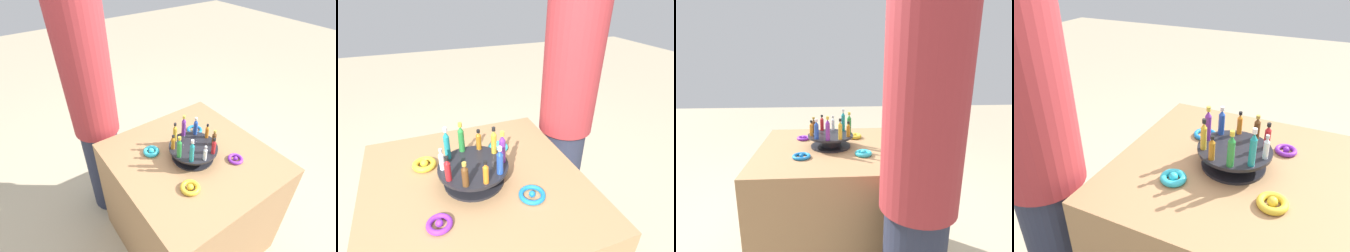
{
  "view_description": "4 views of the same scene",
  "coord_description": "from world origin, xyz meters",
  "views": [
    {
      "loc": [
        0.83,
        -0.76,
        1.85
      ],
      "look_at": [
        -0.14,
        -0.07,
        0.96
      ],
      "focal_mm": 28.0,
      "sensor_mm": 36.0,
      "label": 1
    },
    {
      "loc": [
        0.17,
        0.82,
        1.51
      ],
      "look_at": [
        -0.17,
        -0.09,
        0.97
      ],
      "focal_mm": 28.0,
      "sensor_mm": 36.0,
      "label": 2
    },
    {
      "loc": [
        -1.55,
        0.02,
        1.32
      ],
      "look_at": [
        -0.14,
        -0.07,
        0.96
      ],
      "focal_mm": 28.0,
      "sensor_mm": 36.0,
      "label": 3
    },
    {
      "loc": [
        0.26,
        -1.02,
        1.51
      ],
      "look_at": [
        -0.17,
        -0.09,
        0.97
      ],
      "focal_mm": 35.0,
      "sensor_mm": 36.0,
      "label": 4
    }
  ],
  "objects": [
    {
      "name": "bottle_teal",
      "position": [
        0.08,
        -0.08,
        0.94
      ],
      "size": [
        0.02,
        0.02,
        0.14
      ],
      "color": "teal",
      "rests_on": "display_stand"
    },
    {
      "name": "display_stand",
      "position": [
        0.0,
        0.0,
        0.84
      ],
      "size": [
        0.28,
        0.28,
        0.08
      ],
      "color": "black",
      "rests_on": "party_table"
    },
    {
      "name": "bottle_purple",
      "position": [
        -0.12,
        0.02,
        0.94
      ],
      "size": [
        0.03,
        0.03,
        0.14
      ],
      "color": "#702D93",
      "rests_on": "display_stand"
    },
    {
      "name": "bottle_amber",
      "position": [
        -0.05,
        -0.1,
        0.92
      ],
      "size": [
        0.02,
        0.02,
        0.09
      ],
      "color": "#AD6B19",
      "rests_on": "display_stand"
    },
    {
      "name": "bottle_brown",
      "position": [
        0.05,
        0.1,
        0.92
      ],
      "size": [
        0.02,
        0.02,
        0.1
      ],
      "color": "brown",
      "rests_on": "display_stand"
    },
    {
      "name": "bottle_clear",
      "position": [
        0.12,
        -0.02,
        0.92
      ],
      "size": [
        0.02,
        0.02,
        0.09
      ],
      "color": "silver",
      "rests_on": "display_stand"
    },
    {
      "name": "party_table",
      "position": [
        0.0,
        0.0,
        0.4
      ],
      "size": [
        0.88,
        0.88,
        0.8
      ],
      "color": "#9E754C",
      "rests_on": "ground_plane"
    },
    {
      "name": "ribbon_bow_teal",
      "position": [
        -0.16,
        -0.18,
        0.81
      ],
      "size": [
        0.1,
        0.1,
        0.03
      ],
      "color": "#2DB7CC",
      "rests_on": "party_table"
    },
    {
      "name": "person_figure",
      "position": [
        -0.63,
        -0.33,
        0.9
      ],
      "size": [
        0.3,
        0.3,
        1.78
      ],
      "rotation": [
        0.0,
        0.0,
        0.48
      ],
      "color": "#282D42",
      "rests_on": "ground_plane"
    },
    {
      "name": "bottle_blue",
      "position": [
        -0.08,
        0.08,
        0.93
      ],
      "size": [
        0.03,
        0.03,
        0.12
      ],
      "color": "#234CAD",
      "rests_on": "display_stand"
    },
    {
      "name": "bottle_gold",
      "position": [
        -0.1,
        -0.05,
        0.93
      ],
      "size": [
        0.02,
        0.02,
        0.12
      ],
      "color": "gold",
      "rests_on": "display_stand"
    },
    {
      "name": "ribbon_bow_blue",
      "position": [
        -0.18,
        0.16,
        0.81
      ],
      "size": [
        0.1,
        0.1,
        0.02
      ],
      "color": "blue",
      "rests_on": "party_table"
    },
    {
      "name": "bottle_red",
      "position": [
        0.1,
        0.05,
        0.92
      ],
      "size": [
        0.02,
        0.02,
        0.1
      ],
      "color": "#B21E23",
      "rests_on": "display_stand"
    },
    {
      "name": "ribbon_bow_purple",
      "position": [
        0.16,
        0.18,
        0.81
      ],
      "size": [
        0.09,
        0.09,
        0.03
      ],
      "color": "purple",
      "rests_on": "party_table"
    },
    {
      "name": "bottle_green",
      "position": [
        0.02,
        -0.12,
        0.94
      ],
      "size": [
        0.03,
        0.03,
        0.13
      ],
      "color": "#288438",
      "rests_on": "display_stand"
    },
    {
      "name": "bottle_orange",
      "position": [
        -0.02,
        0.12,
        0.92
      ],
      "size": [
        0.02,
        0.02,
        0.1
      ],
      "color": "orange",
      "rests_on": "display_stand"
    },
    {
      "name": "ribbon_bow_gold",
      "position": [
        0.18,
        -0.16,
        0.81
      ],
      "size": [
        0.1,
        0.1,
        0.04
      ],
      "color": "gold",
      "rests_on": "party_table"
    }
  ]
}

